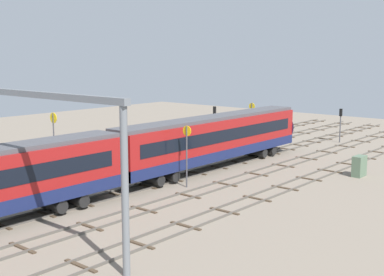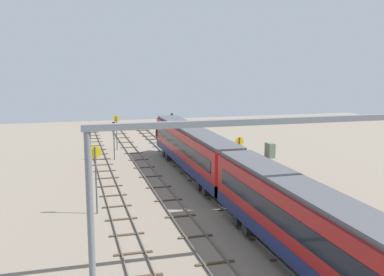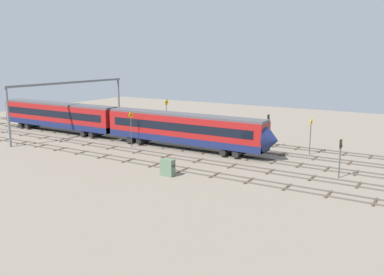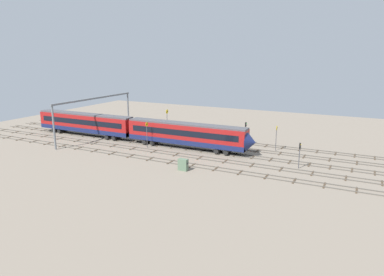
{
  "view_description": "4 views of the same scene",
  "coord_description": "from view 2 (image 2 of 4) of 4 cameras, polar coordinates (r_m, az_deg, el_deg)",
  "views": [
    {
      "loc": [
        -33.43,
        -29.1,
        10.52
      ],
      "look_at": [
        2.8,
        1.48,
        2.92
      ],
      "focal_mm": 48.49,
      "sensor_mm": 36.0,
      "label": 1
    },
    {
      "loc": [
        -40.31,
        12.32,
        11.62
      ],
      "look_at": [
        6.04,
        -0.5,
        3.58
      ],
      "focal_mm": 41.76,
      "sensor_mm": 36.0,
      "label": 2
    },
    {
      "loc": [
        35.39,
        -47.71,
        12.84
      ],
      "look_at": [
        5.8,
        -0.17,
        1.79
      ],
      "focal_mm": 39.74,
      "sensor_mm": 36.0,
      "label": 3
    },
    {
      "loc": [
        34.56,
        -58.11,
        17.58
      ],
      "look_at": [
        5.93,
        -0.65,
        2.38
      ],
      "focal_mm": 33.38,
      "sensor_mm": 36.0,
      "label": 4
    }
  ],
  "objects": [
    {
      "name": "track_second_near",
      "position": [
        45.16,
        6.92,
        -5.41
      ],
      "size": [
        88.82,
        2.4,
        0.16
      ],
      "color": "#59544C",
      "rests_on": "ground"
    },
    {
      "name": "track_far_background",
      "position": [
        42.07,
        -10.24,
        -6.61
      ],
      "size": [
        88.82,
        2.4,
        0.16
      ],
      "color": "#59544C",
      "rests_on": "ground"
    },
    {
      "name": "speed_sign_near_foreground",
      "position": [
        35.34,
        -12.2,
        -3.99
      ],
      "size": [
        0.14,
        0.97,
        5.38
      ],
      "color": "#4C4C51",
      "rests_on": "ground"
    },
    {
      "name": "train",
      "position": [
        36.15,
        5.0,
        -4.91
      ],
      "size": [
        50.4,
        3.24,
        4.8
      ],
      "color": "maroon",
      "rests_on": "ground"
    },
    {
      "name": "overhead_gantry",
      "position": [
        26.45,
        12.57,
        -1.42
      ],
      "size": [
        0.4,
        23.56,
        8.58
      ],
      "color": "slate",
      "rests_on": "ground"
    },
    {
      "name": "track_second_far",
      "position": [
        42.66,
        -4.26,
        -6.25
      ],
      "size": [
        88.82,
        2.4,
        0.16
      ],
      "color": "#59544C",
      "rests_on": "ground"
    },
    {
      "name": "relay_cabinet",
      "position": [
        56.68,
        9.93,
        -1.55
      ],
      "size": [
        1.51,
        0.81,
        1.82
      ],
      "color": "#597259",
      "rests_on": "ground"
    },
    {
      "name": "ground_plane",
      "position": [
        43.72,
        1.49,
        -5.93
      ],
      "size": [
        104.82,
        104.82,
        0.0
      ],
      "primitive_type": "plane",
      "color": "gray"
    },
    {
      "name": "speed_sign_far_trackside",
      "position": [
        61.11,
        -9.61,
        1.26
      ],
      "size": [
        0.14,
        0.84,
        4.7
      ],
      "color": "#4C4C51",
      "rests_on": "ground"
    },
    {
      "name": "track_near_foreground",
      "position": [
        46.99,
        11.95,
        -4.96
      ],
      "size": [
        88.82,
        2.4,
        0.16
      ],
      "color": "#59544C",
      "rests_on": "ground"
    },
    {
      "name": "signal_light_trackside_approach",
      "position": [
        68.3,
        -2.59,
        1.99
      ],
      "size": [
        0.31,
        0.32,
        4.12
      ],
      "color": "#4C4C51",
      "rests_on": "ground"
    },
    {
      "name": "signal_light_trackside_departure",
      "position": [
        54.89,
        -9.95,
        0.36
      ],
      "size": [
        0.31,
        0.32,
        4.67
      ],
      "color": "#4C4C51",
      "rests_on": "ground"
    },
    {
      "name": "track_with_train",
      "position": [
        43.7,
        1.49,
        -5.85
      ],
      "size": [
        88.82,
        2.4,
        0.16
      ],
      "color": "#59544C",
      "rests_on": "ground"
    },
    {
      "name": "speed_sign_mid_trackside",
      "position": [
        41.34,
        6.07,
        -2.37
      ],
      "size": [
        0.14,
        0.82,
        4.99
      ],
      "color": "#4C4C51",
      "rests_on": "ground"
    }
  ]
}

